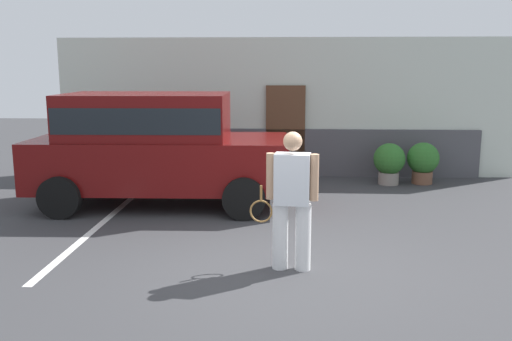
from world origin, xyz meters
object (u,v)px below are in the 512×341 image
potted_plant_secondary (423,161)px  potted_plant_by_porch (389,162)px  parked_suv (155,144)px  tennis_player_man (292,199)px

potted_plant_secondary → potted_plant_by_porch: bearing=-171.0°
parked_suv → potted_plant_by_porch: 5.10m
parked_suv → potted_plant_secondary: size_ratio=5.15×
parked_suv → tennis_player_man: (2.45, -3.16, -0.24)m
tennis_player_man → potted_plant_secondary: (2.91, 5.36, -0.40)m
tennis_player_man → potted_plant_secondary: 6.11m
parked_suv → potted_plant_by_porch: (4.61, 2.08, -0.65)m
parked_suv → potted_plant_secondary: bearing=20.7°
tennis_player_man → potted_plant_by_porch: (2.16, 5.24, -0.41)m
parked_suv → potted_plant_secondary: (5.36, 2.19, -0.64)m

